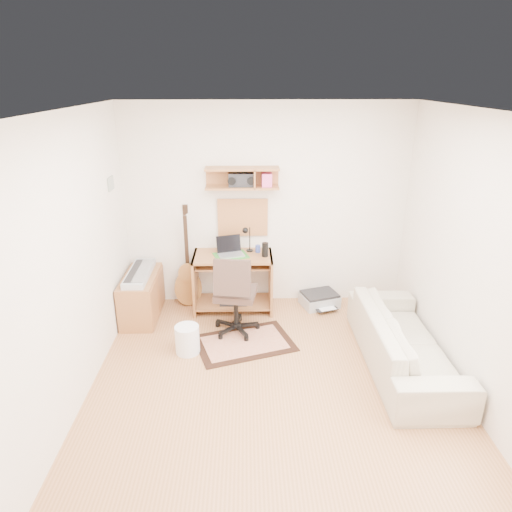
{
  "coord_description": "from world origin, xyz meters",
  "views": [
    {
      "loc": [
        -0.25,
        -3.68,
        2.85
      ],
      "look_at": [
        -0.15,
        1.05,
        1.0
      ],
      "focal_mm": 32.26,
      "sensor_mm": 36.0,
      "label": 1
    }
  ],
  "objects_px": {
    "sofa": "(405,333)",
    "printer": "(319,299)",
    "cabinet": "(142,296)",
    "task_chair": "(236,293)",
    "desk": "(233,282)"
  },
  "relations": [
    {
      "from": "sofa",
      "to": "printer",
      "type": "bearing_deg",
      "value": 26.11
    },
    {
      "from": "cabinet",
      "to": "sofa",
      "type": "xyz_separation_m",
      "value": [
        2.96,
        -1.13,
        0.11
      ]
    },
    {
      "from": "task_chair",
      "to": "cabinet",
      "type": "height_order",
      "value": "task_chair"
    },
    {
      "from": "desk",
      "to": "sofa",
      "type": "relative_size",
      "value": 0.51
    },
    {
      "from": "desk",
      "to": "cabinet",
      "type": "relative_size",
      "value": 1.11
    },
    {
      "from": "cabinet",
      "to": "sofa",
      "type": "height_order",
      "value": "sofa"
    },
    {
      "from": "desk",
      "to": "cabinet",
      "type": "height_order",
      "value": "desk"
    },
    {
      "from": "cabinet",
      "to": "sofa",
      "type": "bearing_deg",
      "value": -20.97
    },
    {
      "from": "cabinet",
      "to": "sofa",
      "type": "distance_m",
      "value": 3.17
    },
    {
      "from": "task_chair",
      "to": "desk",
      "type": "bearing_deg",
      "value": 103.16
    },
    {
      "from": "task_chair",
      "to": "printer",
      "type": "xyz_separation_m",
      "value": [
        1.09,
        0.65,
        -0.42
      ]
    },
    {
      "from": "task_chair",
      "to": "sofa",
      "type": "relative_size",
      "value": 0.52
    },
    {
      "from": "task_chair",
      "to": "cabinet",
      "type": "relative_size",
      "value": 1.12
    },
    {
      "from": "desk",
      "to": "cabinet",
      "type": "bearing_deg",
      "value": -171.34
    },
    {
      "from": "desk",
      "to": "printer",
      "type": "height_order",
      "value": "desk"
    }
  ]
}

